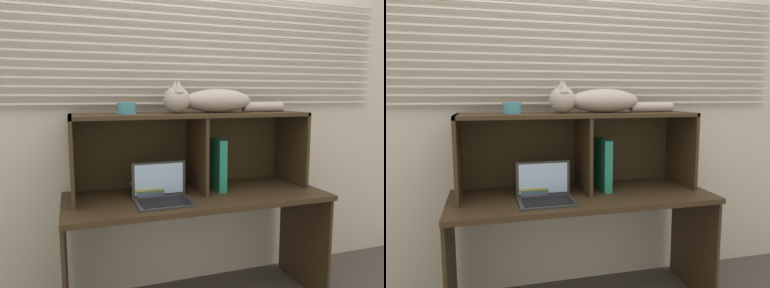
{
  "view_description": "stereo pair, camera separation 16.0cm",
  "coord_description": "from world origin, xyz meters",
  "views": [
    {
      "loc": [
        -0.7,
        -1.77,
        1.29
      ],
      "look_at": [
        0.0,
        0.31,
        1.0
      ],
      "focal_mm": 33.89,
      "sensor_mm": 36.0,
      "label": 1
    },
    {
      "loc": [
        -0.55,
        -1.82,
        1.29
      ],
      "look_at": [
        0.0,
        0.31,
        1.0
      ],
      "focal_mm": 33.89,
      "sensor_mm": 36.0,
      "label": 2
    }
  ],
  "objects": [
    {
      "name": "laptop",
      "position": [
        -0.23,
        0.13,
        0.75
      ],
      "size": [
        0.31,
        0.25,
        0.21
      ],
      "color": "#2D2D2D",
      "rests_on": "desk"
    },
    {
      "name": "back_panel_with_blinds",
      "position": [
        0.0,
        0.55,
        1.26
      ],
      "size": [
        4.4,
        0.08,
        2.5
      ],
      "color": "beige",
      "rests_on": "ground"
    },
    {
      "name": "binder_upright",
      "position": [
        0.16,
        0.31,
        0.86
      ],
      "size": [
        0.05,
        0.26,
        0.32
      ],
      "primitive_type": "cube",
      "color": "#228367",
      "rests_on": "desk"
    },
    {
      "name": "book_stack",
      "position": [
        -0.28,
        0.3,
        0.73
      ],
      "size": [
        0.17,
        0.22,
        0.06
      ],
      "color": "brown",
      "rests_on": "desk"
    },
    {
      "name": "hutch_shelf_unit",
      "position": [
        0.0,
        0.34,
        1.04
      ],
      "size": [
        1.43,
        0.39,
        0.48
      ],
      "color": "#382817",
      "rests_on": "desk"
    },
    {
      "name": "cat",
      "position": [
        0.12,
        0.31,
        1.26
      ],
      "size": [
        0.8,
        0.18,
        0.19
      ],
      "color": "#B2A599",
      "rests_on": "hutch_shelf_unit"
    },
    {
      "name": "desk",
      "position": [
        0.0,
        0.21,
        0.58
      ],
      "size": [
        1.54,
        0.6,
        0.71
      ],
      "color": "#382817",
      "rests_on": "ground"
    },
    {
      "name": "small_basket",
      "position": [
        -0.39,
        0.31,
        1.22
      ],
      "size": [
        0.11,
        0.11,
        0.07
      ],
      "primitive_type": "cylinder",
      "color": "teal",
      "rests_on": "hutch_shelf_unit"
    }
  ]
}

